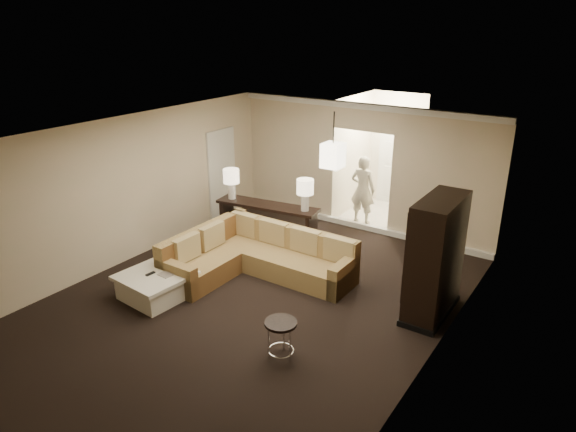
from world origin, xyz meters
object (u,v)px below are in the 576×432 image
Objects in this scene: armoire at (435,260)px; drink_table at (281,332)px; coffee_table at (156,285)px; person at (363,186)px; console_table at (268,220)px; sectional_sofa at (255,257)px.

armoire reaches higher than drink_table.
drink_table is (2.70, -0.19, 0.18)m from coffee_table.
coffee_table is 5.26m from person.
console_table reaches higher than coffee_table.
armoire is (4.03, 2.11, 0.71)m from coffee_table.
drink_table is (-1.33, -2.30, -0.53)m from armoire.
console_table is 1.28× the size of person.
sectional_sofa is 1.47m from console_table.
drink_table is at bearing 101.16° from person.
sectional_sofa is at bearing 78.94° from person.
drink_table is 0.32× the size of person.
sectional_sofa is at bearing 61.02° from coffee_table.
drink_table is (1.81, -1.80, 0.07)m from sectional_sofa.
sectional_sofa is 1.84m from coffee_table.
armoire is 3.43× the size of drink_table.
armoire is (3.81, -0.80, 0.43)m from console_table.
sectional_sofa is 1.27× the size of console_table.
coffee_table is 2.71m from drink_table.
sectional_sofa is 1.63× the size of person.
coffee_table is at bearing 71.65° from person.
console_table is at bearing 85.61° from coffee_table.
person is (-1.34, 5.23, 0.47)m from drink_table.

